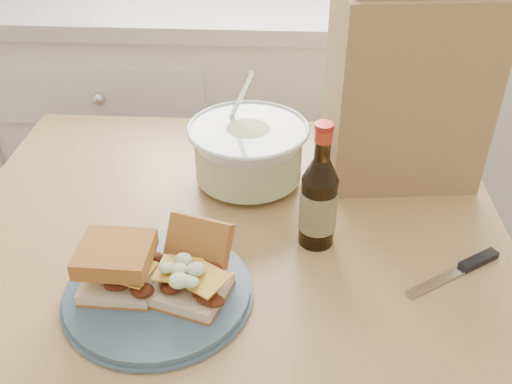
# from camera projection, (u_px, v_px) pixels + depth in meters

# --- Properties ---
(cabinet_run) EXTENTS (2.50, 0.64, 0.94)m
(cabinet_run) POSITION_uv_depth(u_px,v_px,m) (290.00, 139.00, 1.86)
(cabinet_run) COLOR white
(cabinet_run) RESTS_ON ground
(dining_table) EXTENTS (0.94, 0.94, 0.78)m
(dining_table) POSITION_uv_depth(u_px,v_px,m) (227.00, 306.00, 0.98)
(dining_table) COLOR #A8874F
(dining_table) RESTS_ON ground
(plate) EXTENTS (0.27, 0.27, 0.02)m
(plate) POSITION_uv_depth(u_px,v_px,m) (158.00, 292.00, 0.83)
(plate) COLOR #415769
(plate) RESTS_ON dining_table
(sandwich_left) EXTENTS (0.10, 0.10, 0.08)m
(sandwich_left) POSITION_uv_depth(u_px,v_px,m) (118.00, 266.00, 0.81)
(sandwich_left) COLOR beige
(sandwich_left) RESTS_ON plate
(sandwich_right) EXTENTS (0.12, 0.16, 0.09)m
(sandwich_right) POSITION_uv_depth(u_px,v_px,m) (193.00, 270.00, 0.82)
(sandwich_right) COLOR beige
(sandwich_right) RESTS_ON plate
(coleslaw_bowl) EXTENTS (0.22, 0.22, 0.22)m
(coleslaw_bowl) POSITION_uv_depth(u_px,v_px,m) (248.00, 155.00, 1.06)
(coleslaw_bowl) COLOR silver
(coleslaw_bowl) RESTS_ON dining_table
(beer_bottle) EXTENTS (0.06, 0.06, 0.22)m
(beer_bottle) POSITION_uv_depth(u_px,v_px,m) (319.00, 200.00, 0.90)
(beer_bottle) COLOR black
(beer_bottle) RESTS_ON dining_table
(knife) EXTENTS (0.16, 0.12, 0.01)m
(knife) POSITION_uv_depth(u_px,v_px,m) (468.00, 266.00, 0.88)
(knife) COLOR silver
(knife) RESTS_ON dining_table
(paper_bag) EXTENTS (0.29, 0.20, 0.35)m
(paper_bag) POSITION_uv_depth(u_px,v_px,m) (407.00, 88.00, 1.02)
(paper_bag) COLOR #987349
(paper_bag) RESTS_ON dining_table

